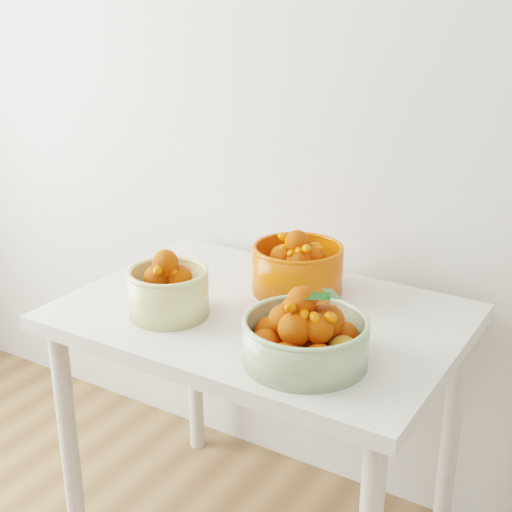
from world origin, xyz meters
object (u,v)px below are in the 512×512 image
object	(u,v)px
bowl_green	(305,336)
bowl_orange	(297,267)
bowl_cream	(168,290)
table	(261,344)

from	to	relation	value
bowl_green	bowl_orange	distance (m)	0.39
bowl_cream	bowl_orange	world-z (taller)	same
bowl_cream	bowl_orange	distance (m)	0.36
table	bowl_green	xyz separation A→B (m)	(0.22, -0.18, 0.16)
table	bowl_green	world-z (taller)	bowl_green
bowl_cream	bowl_green	size ratio (longest dim) A/B	0.57
table	bowl_orange	size ratio (longest dim) A/B	3.30
bowl_green	bowl_orange	xyz separation A→B (m)	(-0.20, 0.33, 0.01)
table	bowl_orange	xyz separation A→B (m)	(0.02, 0.15, 0.17)
bowl_green	bowl_orange	bearing A→B (deg)	121.00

